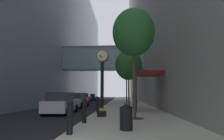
% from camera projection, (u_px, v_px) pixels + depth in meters
% --- Properties ---
extents(ground_plane, '(110.00, 110.00, 0.00)m').
position_uv_depth(ground_plane, '(109.00, 103.00, 30.54)').
color(ground_plane, black).
rests_on(ground_plane, ground).
extents(sidewalk_right, '(5.64, 80.00, 0.14)m').
position_uv_depth(sidewalk_right, '(125.00, 102.00, 33.37)').
color(sidewalk_right, beige).
rests_on(sidewalk_right, ground).
extents(building_block_left, '(22.05, 80.00, 33.24)m').
position_uv_depth(building_block_left, '(53.00, 18.00, 36.22)').
color(building_block_left, '#849EB2').
rests_on(building_block_left, ground).
extents(street_clock, '(0.84, 0.55, 4.52)m').
position_uv_depth(street_clock, '(102.00, 78.00, 11.89)').
color(street_clock, black).
rests_on(street_clock, sidewalk_right).
extents(bollard_nearest, '(0.24, 0.24, 1.23)m').
position_uv_depth(bollard_nearest, '(70.00, 116.00, 6.59)').
color(bollard_nearest, black).
rests_on(bollard_nearest, sidewalk_right).
extents(bollard_second, '(0.24, 0.24, 1.23)m').
position_uv_depth(bollard_second, '(84.00, 110.00, 9.12)').
color(bollard_second, black).
rests_on(bollard_second, sidewalk_right).
extents(bollard_fourth, '(0.24, 0.24, 1.23)m').
position_uv_depth(bollard_fourth, '(98.00, 104.00, 14.19)').
color(bollard_fourth, black).
rests_on(bollard_fourth, sidewalk_right).
extents(street_tree_near, '(2.61, 2.61, 6.75)m').
position_uv_depth(street_tree_near, '(133.00, 33.00, 11.30)').
color(street_tree_near, '#333335').
rests_on(street_tree_near, sidewalk_right).
extents(street_tree_mid_near, '(2.89, 2.89, 6.22)m').
position_uv_depth(street_tree_mid_near, '(128.00, 65.00, 19.56)').
color(street_tree_mid_near, '#333335').
rests_on(street_tree_mid_near, sidewalk_right).
extents(street_tree_mid_far, '(2.53, 2.53, 6.66)m').
position_uv_depth(street_tree_mid_far, '(126.00, 69.00, 28.00)').
color(street_tree_mid_far, '#333335').
rests_on(street_tree_mid_far, sidewalk_right).
extents(trash_bin, '(0.53, 0.53, 1.05)m').
position_uv_depth(trash_bin, '(126.00, 116.00, 7.33)').
color(trash_bin, black).
rests_on(trash_bin, sidewalk_right).
extents(pedestrian_walking, '(0.46, 0.35, 1.61)m').
position_uv_depth(pedestrian_walking, '(135.00, 100.00, 17.87)').
color(pedestrian_walking, '#23232D').
rests_on(pedestrian_walking, sidewalk_right).
extents(pedestrian_by_clock, '(0.43, 0.43, 1.70)m').
position_uv_depth(pedestrian_by_clock, '(134.00, 100.00, 16.18)').
color(pedestrian_by_clock, '#23232D').
rests_on(pedestrian_by_clock, sidewalk_right).
extents(storefront_awning, '(2.40, 3.60, 3.30)m').
position_uv_depth(storefront_awning, '(147.00, 74.00, 16.05)').
color(storefront_awning, maroon).
rests_on(storefront_awning, sidewalk_right).
extents(car_white_near, '(2.11, 4.30, 1.69)m').
position_uv_depth(car_white_near, '(61.00, 103.00, 14.48)').
color(car_white_near, silver).
rests_on(car_white_near, ground).
extents(car_blue_mid, '(1.96, 4.53, 1.56)m').
position_uv_depth(car_blue_mid, '(92.00, 97.00, 41.51)').
color(car_blue_mid, navy).
rests_on(car_blue_mid, ground).
extents(car_red_far, '(2.16, 4.72, 1.65)m').
position_uv_depth(car_red_far, '(85.00, 98.00, 35.70)').
color(car_red_far, '#AD191E').
rests_on(car_red_far, ground).
extents(car_silver_trailing, '(2.08, 4.59, 1.68)m').
position_uv_depth(car_silver_trailing, '(77.00, 100.00, 21.04)').
color(car_silver_trailing, '#B7BABF').
rests_on(car_silver_trailing, ground).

